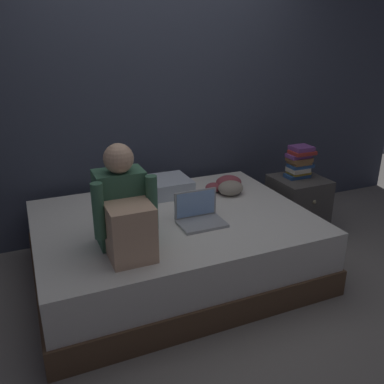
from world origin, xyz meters
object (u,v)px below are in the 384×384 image
object	(u,v)px
laptop	(199,215)
clothes_pile	(228,185)
nightstand	(297,205)
book_stack	(300,161)
pillow	(156,188)
bed	(174,245)
person_sitting	(124,211)

from	to	relation	value
laptop	clothes_pile	world-z (taller)	laptop
nightstand	book_stack	size ratio (longest dim) A/B	1.83
pillow	book_stack	distance (m)	1.30
laptop	book_stack	xyz separation A→B (m)	(1.17, 0.42, 0.14)
bed	book_stack	bearing A→B (deg)	10.82
bed	book_stack	xyz separation A→B (m)	(1.30, 0.25, 0.44)
bed	pillow	distance (m)	0.55
bed	clothes_pile	bearing A→B (deg)	25.75
laptop	clothes_pile	size ratio (longest dim) A/B	0.95
book_stack	pillow	bearing A→B (deg)	171.04
bed	nightstand	world-z (taller)	nightstand
bed	nightstand	bearing A→B (deg)	9.59
person_sitting	laptop	bearing A→B (deg)	15.88
laptop	clothes_pile	distance (m)	0.67
laptop	clothes_pile	xyz separation A→B (m)	(0.48, 0.47, 0.00)
nightstand	person_sitting	bearing A→B (deg)	-162.20
nightstand	laptop	xyz separation A→B (m)	(-1.17, -0.40, 0.27)
nightstand	pillow	size ratio (longest dim) A/B	0.94
laptop	clothes_pile	bearing A→B (deg)	44.44
nightstand	person_sitting	distance (m)	1.88
laptop	bed	bearing A→B (deg)	126.98
person_sitting	book_stack	distance (m)	1.83
bed	book_stack	distance (m)	1.39
nightstand	pillow	world-z (taller)	pillow
book_stack	clothes_pile	distance (m)	0.70
bed	laptop	size ratio (longest dim) A/B	6.25
nightstand	bed	bearing A→B (deg)	-170.41
bed	laptop	distance (m)	0.37
nightstand	laptop	size ratio (longest dim) A/B	1.64
pillow	book_stack	xyz separation A→B (m)	(1.28, -0.20, 0.13)
nightstand	clothes_pile	distance (m)	0.74
laptop	book_stack	size ratio (longest dim) A/B	1.12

